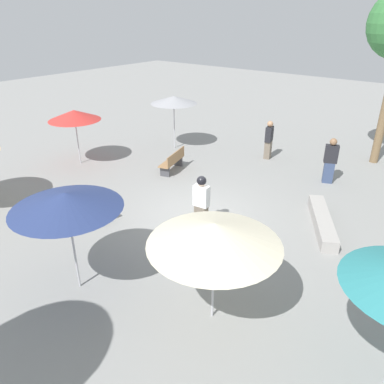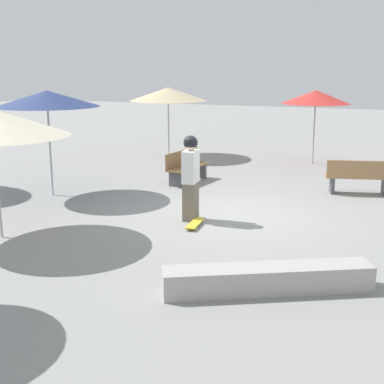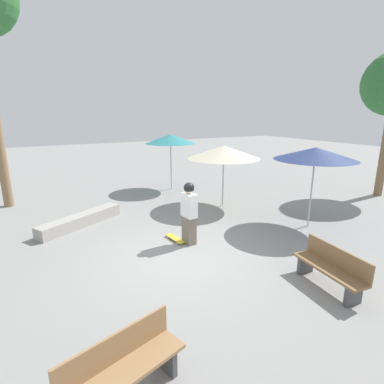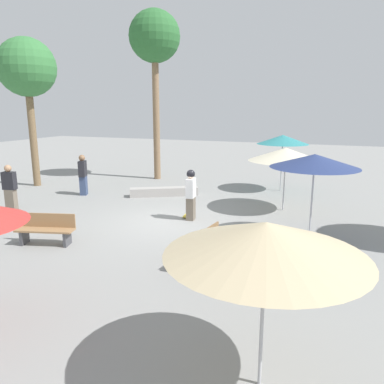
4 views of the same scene
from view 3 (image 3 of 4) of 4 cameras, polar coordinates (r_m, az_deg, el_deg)
name	(u,v)px [view 3 (image 3 of 4)]	position (r m, az deg, el deg)	size (l,w,h in m)	color
ground_plane	(181,257)	(7.67, -2.13, -12.21)	(60.00, 60.00, 0.00)	gray
skater_main	(189,211)	(8.03, -0.56, -3.72)	(0.48, 0.31, 1.72)	#726656
skateboard	(175,238)	(8.54, -3.22, -8.84)	(0.82, 0.29, 0.07)	gold
concrete_ledge	(81,220)	(10.17, -20.37, -5.07)	(1.85, 2.77, 0.37)	#A8A39E
bench_near	(124,368)	(4.39, -12.90, -29.88)	(0.86, 1.66, 0.85)	#47474C
bench_far	(331,268)	(6.89, 24.90, -13.03)	(1.64, 0.63, 0.85)	#47474C
shade_umbrella_navy	(315,154)	(9.72, 22.44, 6.76)	(2.43, 2.43, 2.49)	#B7B7BC
shade_umbrella_cream	(224,152)	(11.17, 6.07, 7.58)	(2.68, 2.68, 2.32)	#B7B7BC
shade_umbrella_teal	(171,139)	(13.75, -4.12, 10.04)	(2.29, 2.29, 2.55)	#B7B7BC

